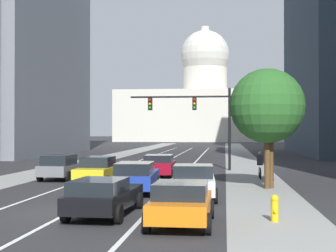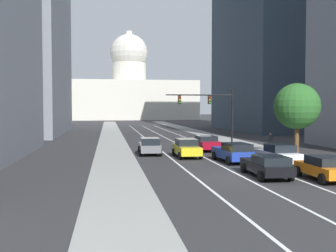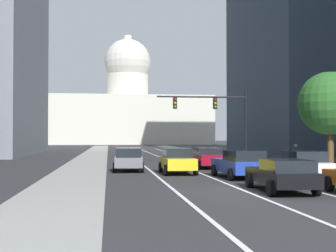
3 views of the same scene
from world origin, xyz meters
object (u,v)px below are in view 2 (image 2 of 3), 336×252
car_yellow (187,148)px  car_crimson (206,143)px  car_black (267,165)px  car_gray (150,146)px  car_orange (325,167)px  car_white (279,154)px  traffic_signal_mast (211,106)px  cyclist (270,142)px  capitol_building (129,93)px  car_blue (233,152)px  street_tree_far_right (297,106)px  street_tree_near_right (298,102)px

car_yellow → car_crimson: 5.55m
car_yellow → car_black: bearing=-164.5°
car_gray → car_orange: car_gray is taller
car_crimson → car_orange: bearing=-171.7°
car_white → car_crimson: (-2.88, 10.13, -0.01)m
car_crimson → car_black: 14.86m
car_orange → traffic_signal_mast: traffic_signal_mast is taller
car_orange → cyclist: size_ratio=2.34×
car_black → cyclist: size_ratio=2.79×
car_white → car_yellow: 7.89m
car_crimson → capitol_building: bearing=-1.0°
car_blue → cyclist: cyclist is taller
car_gray → car_black: (5.76, -12.56, -0.07)m
car_yellow → car_blue: 4.63m
car_yellow → street_tree_far_right: size_ratio=0.67×
street_tree_near_right → street_tree_far_right: 0.49m
capitol_building → car_yellow: size_ratio=11.57×
cyclist → car_orange: bearing=166.9°
car_orange → car_white: bearing=0.4°
car_orange → car_crimson: bearing=10.4°
street_tree_near_right → street_tree_far_right: street_tree_far_right is taller
capitol_building → car_black: bearing=-89.3°
capitol_building → car_yellow: capitol_building is taller
car_white → traffic_signal_mast: 16.64m
car_orange → traffic_signal_mast: size_ratio=0.52×
capitol_building → cyclist: (7.89, -111.20, -9.14)m
car_white → cyclist: cyclist is taller
car_orange → cyclist: cyclist is taller
car_gray → car_yellow: bearing=-127.9°
car_white → car_orange: car_white is taller
car_yellow → car_gray: size_ratio=0.95×
car_gray → car_white: bearing=-129.9°
capitol_building → car_black: 125.97m
capitol_building → car_gray: size_ratio=10.95×
capitol_building → car_blue: capitol_building is taller
street_tree_far_right → car_yellow: bearing=173.6°
car_orange → cyclist: 16.27m
car_white → street_tree_far_right: street_tree_far_right is taller
street_tree_far_right → car_black: bearing=-125.5°
car_white → car_blue: size_ratio=0.87×
car_blue → car_orange: 8.46m
car_gray → car_crimson: car_gray is taller
capitol_building → car_orange: (4.32, -127.07, -9.26)m
car_gray → traffic_signal_mast: size_ratio=0.57×
capitol_building → street_tree_far_right: 116.95m
cyclist → capitol_building: bearing=3.7°
car_white → street_tree_far_right: (3.58, 4.34, 3.54)m
car_crimson → street_tree_near_right: bearing=-131.6°
traffic_signal_mast → street_tree_near_right: 12.50m
car_yellow → car_blue: (2.89, -3.61, -0.00)m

